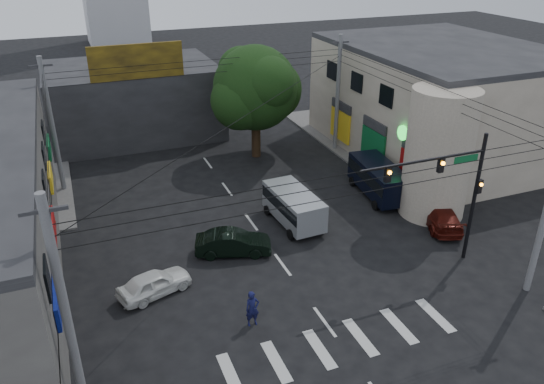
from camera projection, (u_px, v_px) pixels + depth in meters
ground at (298, 285)px, 26.75m from camera, size 160.00×160.00×0.00m
sidewalk_far_right at (398, 129)px, 47.70m from camera, size 16.00×16.00×0.15m
building_right at (439, 102)px, 41.80m from camera, size 14.00×18.00×8.00m
corner_column at (438, 154)px, 31.97m from camera, size 4.00×4.00×8.00m
building_far at (133, 100)px, 45.79m from camera, size 14.00×10.00×6.00m
billboard at (136, 61)px, 39.81m from camera, size 7.00×0.30×2.60m
street_tree at (255, 88)px, 39.84m from camera, size 6.40×6.40×8.70m
traffic_gantry at (451, 183)px, 26.38m from camera, size 7.10×0.35×7.20m
utility_pole_near_left at (67, 317)px, 17.49m from camera, size 0.32×0.32×9.20m
utility_pole_far_left at (52, 127)px, 34.59m from camera, size 0.32×0.32×9.20m
utility_pole_far_right at (338, 94)px, 41.55m from camera, size 0.32×0.32×9.20m
dark_sedan at (233, 243)px, 29.11m from camera, size 3.89×5.00×1.37m
white_compact at (154, 283)px, 25.88m from camera, size 3.62×4.53×1.25m
maroon_sedan at (440, 216)px, 31.97m from camera, size 4.82×5.73×1.31m
silver_minivan at (294, 208)px, 32.03m from camera, size 5.03×2.54×2.07m
navy_van at (379, 181)px, 35.43m from camera, size 5.96×3.28×2.20m
traffic_officer at (252, 309)px, 23.72m from camera, size 0.65×0.43×1.76m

